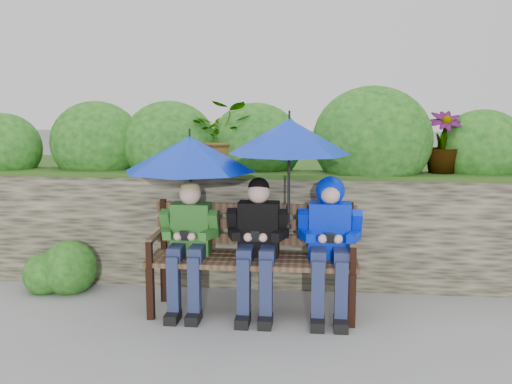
# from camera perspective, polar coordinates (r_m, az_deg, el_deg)

# --- Properties ---
(ground) EXTENTS (60.00, 60.00, 0.00)m
(ground) POSITION_cam_1_polar(r_m,az_deg,el_deg) (4.63, -0.13, -11.90)
(ground) COLOR gray
(ground) RESTS_ON ground
(garden_backdrop) EXTENTS (8.00, 2.84, 1.83)m
(garden_backdrop) POSITION_cam_1_polar(r_m,az_deg,el_deg) (6.01, 0.54, -0.90)
(garden_backdrop) COLOR #2F2B23
(garden_backdrop) RESTS_ON ground
(park_bench) EXTENTS (1.63, 0.48, 0.86)m
(park_bench) POSITION_cam_1_polar(r_m,az_deg,el_deg) (4.53, -0.27, -5.86)
(park_bench) COLOR black
(park_bench) RESTS_ON ground
(boy_left) EXTENTS (0.46, 0.53, 1.04)m
(boy_left) POSITION_cam_1_polar(r_m,az_deg,el_deg) (4.52, -6.72, -4.69)
(boy_left) COLOR #2E6F1A
(boy_left) RESTS_ON ground
(boy_middle) EXTENTS (0.48, 0.55, 1.07)m
(boy_middle) POSITION_cam_1_polar(r_m,az_deg,el_deg) (4.43, 0.16, -4.74)
(boy_middle) COLOR black
(boy_middle) RESTS_ON ground
(boy_right) EXTENTS (0.48, 0.59, 1.08)m
(boy_right) POSITION_cam_1_polar(r_m,az_deg,el_deg) (4.41, 7.39, -4.26)
(boy_right) COLOR #0017C5
(boy_right) RESTS_ON ground
(umbrella_left) EXTENTS (1.04, 1.04, 0.79)m
(umbrella_left) POSITION_cam_1_polar(r_m,az_deg,el_deg) (4.46, -6.63, 3.81)
(umbrella_left) COLOR #0828BF
(umbrella_left) RESTS_ON ground
(umbrella_right) EXTENTS (0.93, 0.93, 0.91)m
(umbrella_right) POSITION_cam_1_polar(r_m,az_deg,el_deg) (4.30, 3.34, 5.56)
(umbrella_right) COLOR #0828BF
(umbrella_right) RESTS_ON ground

